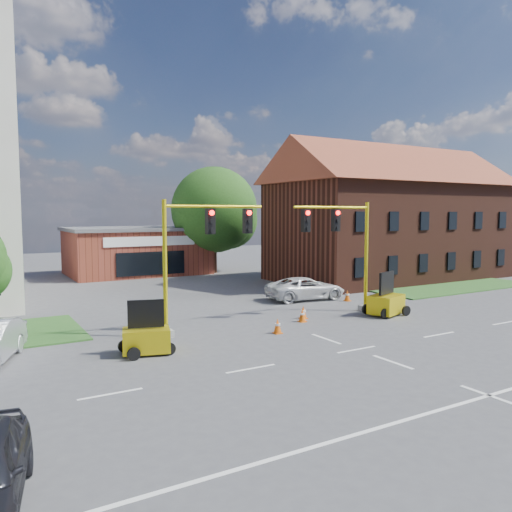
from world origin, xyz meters
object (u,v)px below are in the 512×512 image
(trailer_west, at_px, (146,338))
(pickup_white, at_px, (306,288))
(signal_mast_east, at_px, (344,243))
(signal_mast_west, at_px, (199,249))
(trailer_east, at_px, (386,302))

(trailer_west, distance_m, pickup_white, 14.68)
(trailer_west, bearing_deg, signal_mast_east, 26.65)
(signal_mast_west, bearing_deg, trailer_west, -145.73)
(trailer_east, bearing_deg, trailer_west, 163.41)
(trailer_east, bearing_deg, signal_mast_west, 152.24)
(signal_mast_east, height_order, trailer_east, signal_mast_east)
(trailer_east, bearing_deg, signal_mast_east, 120.49)
(trailer_west, xyz_separation_m, pickup_white, (12.89, 7.03, 0.07))
(signal_mast_east, distance_m, trailer_east, 3.96)
(signal_mast_west, distance_m, trailer_east, 11.08)
(pickup_white, bearing_deg, signal_mast_west, 122.94)
(trailer_east, xyz_separation_m, pickup_white, (-0.88, 6.28, 0.01))
(signal_mast_west, bearing_deg, pickup_white, 26.48)
(pickup_white, bearing_deg, trailer_east, -165.54)
(trailer_west, relative_size, trailer_east, 0.89)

